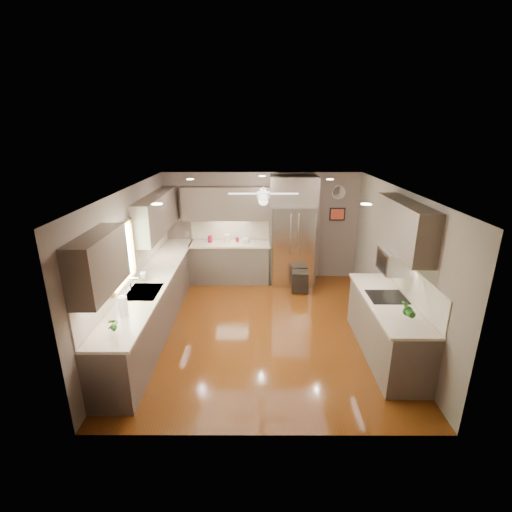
{
  "coord_description": "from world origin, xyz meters",
  "views": [
    {
      "loc": [
        -0.11,
        -5.93,
        3.41
      ],
      "look_at": [
        -0.13,
        0.6,
        1.17
      ],
      "focal_mm": 26.0,
      "sensor_mm": 36.0,
      "label": 1
    }
  ],
  "objects_px": {
    "potted_plant_left": "(112,325)",
    "potted_plant_right": "(407,310)",
    "paper_towel": "(123,306)",
    "canister_a": "(210,239)",
    "soap_bottle": "(144,274)",
    "canister_d": "(237,240)",
    "bowl": "(245,242)",
    "stool": "(300,281)",
    "microwave": "(395,261)",
    "canister_c": "(227,239)",
    "refrigerator": "(293,233)"
  },
  "relations": [
    {
      "from": "canister_a",
      "to": "potted_plant_right",
      "type": "height_order",
      "value": "potted_plant_right"
    },
    {
      "from": "microwave",
      "to": "paper_towel",
      "type": "relative_size",
      "value": 1.76
    },
    {
      "from": "canister_a",
      "to": "refrigerator",
      "type": "distance_m",
      "value": 1.9
    },
    {
      "from": "soap_bottle",
      "to": "bowl",
      "type": "height_order",
      "value": "soap_bottle"
    },
    {
      "from": "soap_bottle",
      "to": "potted_plant_right",
      "type": "distance_m",
      "value": 4.23
    },
    {
      "from": "potted_plant_left",
      "to": "potted_plant_right",
      "type": "distance_m",
      "value": 3.88
    },
    {
      "from": "soap_bottle",
      "to": "microwave",
      "type": "relative_size",
      "value": 0.37
    },
    {
      "from": "canister_d",
      "to": "bowl",
      "type": "relative_size",
      "value": 0.5
    },
    {
      "from": "potted_plant_right",
      "to": "stool",
      "type": "distance_m",
      "value": 3.32
    },
    {
      "from": "potted_plant_right",
      "to": "paper_towel",
      "type": "distance_m",
      "value": 3.9
    },
    {
      "from": "bowl",
      "to": "stool",
      "type": "height_order",
      "value": "bowl"
    },
    {
      "from": "stool",
      "to": "paper_towel",
      "type": "xyz_separation_m",
      "value": [
        -2.81,
        -2.89,
        0.84
      ]
    },
    {
      "from": "canister_a",
      "to": "potted_plant_right",
      "type": "bearing_deg",
      "value": -49.63
    },
    {
      "from": "refrigerator",
      "to": "paper_towel",
      "type": "relative_size",
      "value": 7.83
    },
    {
      "from": "potted_plant_right",
      "to": "bowl",
      "type": "bearing_deg",
      "value": 122.67
    },
    {
      "from": "potted_plant_right",
      "to": "canister_a",
      "type": "bearing_deg",
      "value": 130.37
    },
    {
      "from": "canister_c",
      "to": "potted_plant_right",
      "type": "bearing_deg",
      "value": -53.23
    },
    {
      "from": "stool",
      "to": "canister_c",
      "type": "bearing_deg",
      "value": 159.0
    },
    {
      "from": "canister_a",
      "to": "soap_bottle",
      "type": "bearing_deg",
      "value": -111.32
    },
    {
      "from": "canister_c",
      "to": "potted_plant_left",
      "type": "height_order",
      "value": "potted_plant_left"
    },
    {
      "from": "canister_c",
      "to": "paper_towel",
      "type": "relative_size",
      "value": 0.63
    },
    {
      "from": "bowl",
      "to": "canister_d",
      "type": "bearing_deg",
      "value": 153.06
    },
    {
      "from": "canister_c",
      "to": "soap_bottle",
      "type": "relative_size",
      "value": 0.98
    },
    {
      "from": "canister_c",
      "to": "stool",
      "type": "distance_m",
      "value": 1.92
    },
    {
      "from": "canister_c",
      "to": "refrigerator",
      "type": "height_order",
      "value": "refrigerator"
    },
    {
      "from": "microwave",
      "to": "stool",
      "type": "relative_size",
      "value": 1.22
    },
    {
      "from": "canister_a",
      "to": "paper_towel",
      "type": "height_order",
      "value": "paper_towel"
    },
    {
      "from": "potted_plant_right",
      "to": "microwave",
      "type": "bearing_deg",
      "value": 83.59
    },
    {
      "from": "soap_bottle",
      "to": "stool",
      "type": "height_order",
      "value": "soap_bottle"
    },
    {
      "from": "soap_bottle",
      "to": "bowl",
      "type": "distance_m",
      "value": 2.75
    },
    {
      "from": "canister_d",
      "to": "refrigerator",
      "type": "xyz_separation_m",
      "value": [
        1.26,
        -0.1,
        0.19
      ]
    },
    {
      "from": "potted_plant_right",
      "to": "stool",
      "type": "xyz_separation_m",
      "value": [
        -1.09,
        3.01,
        -0.86
      ]
    },
    {
      "from": "potted_plant_left",
      "to": "stool",
      "type": "distance_m",
      "value": 4.46
    },
    {
      "from": "potted_plant_left",
      "to": "microwave",
      "type": "distance_m",
      "value": 4.18
    },
    {
      "from": "canister_c",
      "to": "canister_d",
      "type": "height_order",
      "value": "canister_c"
    },
    {
      "from": "potted_plant_right",
      "to": "refrigerator",
      "type": "distance_m",
      "value": 3.79
    },
    {
      "from": "paper_towel",
      "to": "microwave",
      "type": "bearing_deg",
      "value": 10.67
    },
    {
      "from": "canister_d",
      "to": "potted_plant_right",
      "type": "bearing_deg",
      "value": -55.96
    },
    {
      "from": "potted_plant_left",
      "to": "paper_towel",
      "type": "distance_m",
      "value": 0.5
    },
    {
      "from": "bowl",
      "to": "canister_c",
      "type": "bearing_deg",
      "value": 173.19
    },
    {
      "from": "stool",
      "to": "refrigerator",
      "type": "bearing_deg",
      "value": 103.84
    },
    {
      "from": "canister_a",
      "to": "paper_towel",
      "type": "relative_size",
      "value": 0.53
    },
    {
      "from": "canister_d",
      "to": "bowl",
      "type": "distance_m",
      "value": 0.21
    },
    {
      "from": "soap_bottle",
      "to": "microwave",
      "type": "distance_m",
      "value": 4.15
    },
    {
      "from": "refrigerator",
      "to": "soap_bottle",
      "type": "bearing_deg",
      "value": -141.89
    },
    {
      "from": "canister_c",
      "to": "microwave",
      "type": "relative_size",
      "value": 0.36
    },
    {
      "from": "canister_d",
      "to": "potted_plant_right",
      "type": "relative_size",
      "value": 0.34
    },
    {
      "from": "potted_plant_left",
      "to": "potted_plant_right",
      "type": "relative_size",
      "value": 0.86
    },
    {
      "from": "soap_bottle",
      "to": "paper_towel",
      "type": "xyz_separation_m",
      "value": [
        0.09,
        -1.29,
        0.04
      ]
    },
    {
      "from": "canister_d",
      "to": "soap_bottle",
      "type": "height_order",
      "value": "soap_bottle"
    }
  ]
}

